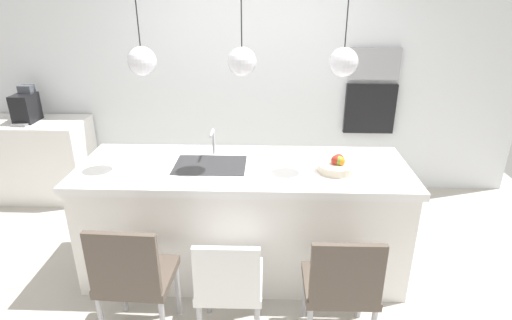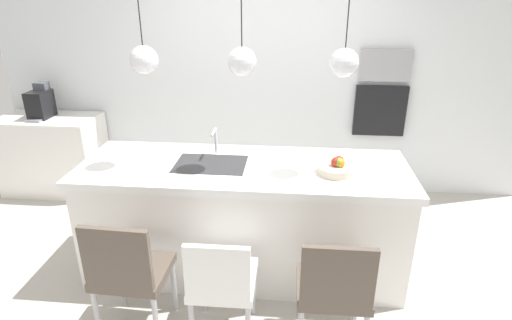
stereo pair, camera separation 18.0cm
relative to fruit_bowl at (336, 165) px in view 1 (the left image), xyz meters
name	(u,v)px [view 1 (the left image)]	position (x,y,z in m)	size (l,w,h in m)	color
floor	(245,266)	(-0.71, 0.08, -1.00)	(6.60, 6.60, 0.00)	#BCB7AD
back_wall	(252,79)	(-0.71, 1.73, 0.30)	(6.00, 0.10, 2.60)	white
kitchen_island	(244,218)	(-0.71, 0.08, -0.52)	(2.60, 0.89, 0.95)	white
sink_basin	(210,166)	(-0.98, 0.08, -0.05)	(0.56, 0.40, 0.02)	#2D2D30
faucet	(213,139)	(-0.98, 0.29, 0.10)	(0.02, 0.17, 0.22)	silver
fruit_bowl	(336,165)	(0.00, 0.00, 0.00)	(0.28, 0.28, 0.13)	beige
side_counter	(40,159)	(-3.11, 1.36, -0.55)	(1.10, 0.60, 0.89)	white
coffee_machine	(26,107)	(-3.15, 1.36, 0.05)	(0.20, 0.35, 0.38)	black
microwave	(375,64)	(0.61, 1.66, 0.49)	(0.54, 0.08, 0.34)	#9E9EA3
oven	(370,109)	(0.61, 1.66, -0.01)	(0.56, 0.08, 0.56)	black
chair_near	(133,275)	(-1.38, -0.75, -0.47)	(0.49, 0.45, 0.93)	brown
chair_middle	(229,282)	(-0.76, -0.74, -0.51)	(0.43, 0.45, 0.85)	white
chair_far	(341,284)	(-0.04, -0.75, -0.51)	(0.47, 0.42, 0.88)	brown
pendant_light_left	(142,61)	(-1.43, 0.08, 0.76)	(0.21, 0.21, 0.81)	silver
pendant_light_center	(242,61)	(-0.71, 0.08, 0.76)	(0.21, 0.21, 0.81)	silver
pendant_light_right	(344,62)	(0.00, 0.08, 0.76)	(0.21, 0.21, 0.81)	silver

